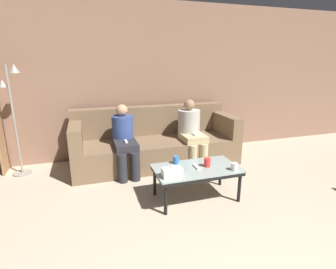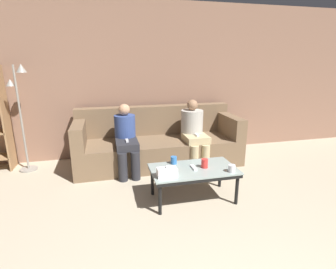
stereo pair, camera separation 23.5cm
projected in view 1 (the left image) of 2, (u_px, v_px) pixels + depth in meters
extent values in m
cube|color=#8C6651|center=(147.00, 81.00, 4.53)|extent=(12.00, 0.06, 2.60)
cube|color=brown|center=(157.00, 152.00, 4.28)|extent=(2.62, 0.92, 0.41)
cube|color=brown|center=(151.00, 120.00, 4.49)|extent=(2.62, 0.20, 0.49)
cube|color=brown|center=(76.00, 136.00, 3.82)|extent=(0.18, 0.92, 0.34)
cube|color=brown|center=(224.00, 124.00, 4.53)|extent=(0.18, 0.92, 0.34)
cube|color=#8C9E99|center=(196.00, 168.00, 3.14)|extent=(1.02, 0.56, 0.02)
cube|color=black|center=(196.00, 170.00, 3.14)|extent=(1.00, 0.55, 0.04)
cylinder|color=black|center=(166.00, 200.00, 2.85)|extent=(0.04, 0.04, 0.35)
cylinder|color=black|center=(239.00, 188.00, 3.12)|extent=(0.04, 0.04, 0.35)
cylinder|color=black|center=(155.00, 182.00, 3.28)|extent=(0.04, 0.04, 0.35)
cylinder|color=black|center=(220.00, 173.00, 3.54)|extent=(0.04, 0.04, 0.35)
cylinder|color=red|center=(207.00, 162.00, 3.15)|extent=(0.08, 0.08, 0.11)
cylinder|color=#3372BF|center=(176.00, 160.00, 3.25)|extent=(0.08, 0.08, 0.09)
cylinder|color=silver|center=(235.00, 167.00, 3.05)|extent=(0.08, 0.08, 0.09)
cube|color=white|center=(172.00, 172.00, 2.88)|extent=(0.22, 0.12, 0.10)
sphere|color=white|center=(172.00, 167.00, 2.86)|extent=(0.04, 0.04, 0.04)
cube|color=white|center=(197.00, 167.00, 3.13)|extent=(0.04, 0.15, 0.02)
cylinder|color=gray|center=(23.00, 173.00, 3.94)|extent=(0.26, 0.26, 0.02)
cylinder|color=gray|center=(14.00, 122.00, 3.72)|extent=(0.03, 0.03, 1.59)
cone|color=gray|center=(14.00, 68.00, 3.55)|extent=(0.14, 0.14, 0.12)
cone|color=gray|center=(2.00, 83.00, 3.59)|extent=(0.12, 0.12, 0.10)
cylinder|color=#28282D|center=(123.00, 168.00, 3.62)|extent=(0.13, 0.13, 0.41)
cylinder|color=#28282D|center=(135.00, 167.00, 3.67)|extent=(0.13, 0.13, 0.41)
cube|color=#28282D|center=(126.00, 145.00, 3.79)|extent=(0.32, 0.47, 0.10)
cylinder|color=#334784|center=(123.00, 130.00, 3.96)|extent=(0.32, 0.32, 0.43)
sphere|color=tan|center=(122.00, 110.00, 3.88)|extent=(0.17, 0.17, 0.17)
cube|color=white|center=(126.00, 141.00, 3.73)|extent=(0.04, 0.12, 0.02)
cylinder|color=tan|center=(193.00, 158.00, 3.99)|extent=(0.13, 0.13, 0.41)
cylinder|color=tan|center=(204.00, 157.00, 4.04)|extent=(0.13, 0.13, 0.41)
cube|color=tan|center=(193.00, 138.00, 4.13)|extent=(0.35, 0.41, 0.10)
cylinder|color=#B7B2A8|center=(189.00, 124.00, 4.27)|extent=(0.35, 0.35, 0.46)
sphere|color=#997051|center=(189.00, 105.00, 4.19)|extent=(0.17, 0.17, 0.17)
cube|color=white|center=(195.00, 134.00, 4.08)|extent=(0.04, 0.12, 0.02)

